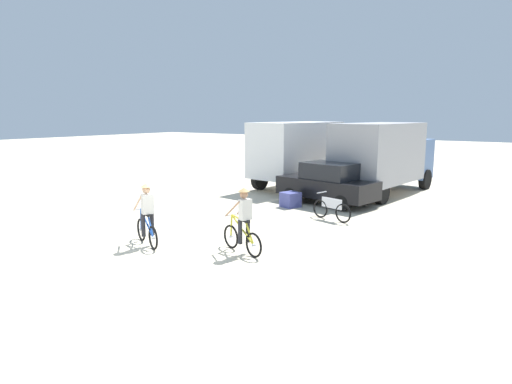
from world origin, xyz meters
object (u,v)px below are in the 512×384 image
at_px(bicycle_spare, 331,209).
at_px(supply_crate, 290,200).
at_px(box_truck_avon_van, 303,151).
at_px(box_truck_grey_hauler, 384,155).
at_px(sedan_parked, 328,183).
at_px(cyclist_orange_shirt, 147,217).
at_px(cyclist_cowboy_hat, 243,223).

relative_size(bicycle_spare, supply_crate, 2.51).
relative_size(box_truck_avon_van, bicycle_spare, 4.14).
relative_size(box_truck_grey_hauler, bicycle_spare, 4.13).
xyz_separation_m(box_truck_avon_van, bicycle_spare, (4.50, -6.11, -1.48)).
relative_size(box_truck_grey_hauler, sedan_parked, 1.57).
bearing_deg(bicycle_spare, supply_crate, 153.67).
height_order(cyclist_orange_shirt, bicycle_spare, cyclist_orange_shirt).
xyz_separation_m(cyclist_orange_shirt, bicycle_spare, (3.03, 5.86, -0.45)).
xyz_separation_m(box_truck_grey_hauler, sedan_parked, (-1.12, -3.65, -0.99)).
xyz_separation_m(cyclist_cowboy_hat, supply_crate, (-2.04, 6.06, -0.54)).
xyz_separation_m(sedan_parked, bicycle_spare, (1.41, -2.59, -0.48)).
bearing_deg(box_truck_avon_van, supply_crate, -66.61).
xyz_separation_m(sedan_parked, cyclist_cowboy_hat, (1.08, -7.48, -0.04)).
bearing_deg(box_truck_grey_hauler, bicycle_spare, -87.40).
height_order(box_truck_grey_hauler, bicycle_spare, box_truck_grey_hauler).
bearing_deg(cyclist_orange_shirt, box_truck_grey_hauler, 77.24).
bearing_deg(cyclist_orange_shirt, box_truck_avon_van, 97.04).
xyz_separation_m(box_truck_avon_van, sedan_parked, (3.10, -3.51, -0.99)).
bearing_deg(bicycle_spare, cyclist_orange_shirt, -117.31).
bearing_deg(cyclist_cowboy_hat, box_truck_avon_van, 110.80).
height_order(bicycle_spare, supply_crate, bicycle_spare).
bearing_deg(sedan_parked, box_truck_avon_van, 131.40).
relative_size(box_truck_avon_van, supply_crate, 10.38).
bearing_deg(cyclist_cowboy_hat, supply_crate, 108.62).
bearing_deg(sedan_parked, bicycle_spare, -61.56).
height_order(box_truck_avon_van, bicycle_spare, box_truck_avon_van).
height_order(box_truck_grey_hauler, cyclist_cowboy_hat, box_truck_grey_hauler).
distance_m(sedan_parked, cyclist_cowboy_hat, 7.56).
bearing_deg(sedan_parked, box_truck_grey_hauler, 72.92).
bearing_deg(box_truck_avon_van, cyclist_cowboy_hat, -69.20).
bearing_deg(supply_crate, box_truck_grey_hauler, 67.67).
bearing_deg(cyclist_cowboy_hat, bicycle_spare, 86.17).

